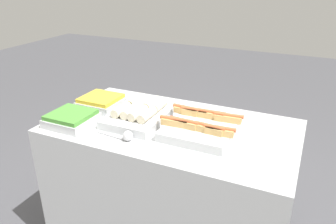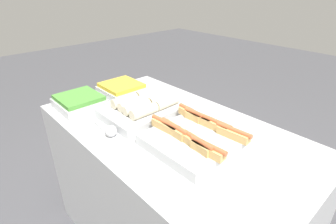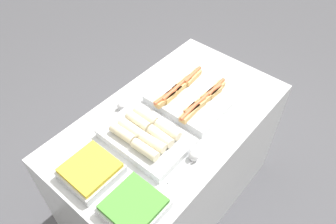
{
  "view_description": "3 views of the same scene",
  "coord_description": "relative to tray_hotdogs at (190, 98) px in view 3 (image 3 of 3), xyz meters",
  "views": [
    {
      "loc": [
        0.7,
        -1.57,
        1.72
      ],
      "look_at": [
        -0.03,
        0.0,
        0.96
      ],
      "focal_mm": 35.0,
      "sensor_mm": 36.0,
      "label": 1
    },
    {
      "loc": [
        0.84,
        -0.79,
        1.56
      ],
      "look_at": [
        -0.03,
        0.0,
        0.96
      ],
      "focal_mm": 28.0,
      "sensor_mm": 36.0,
      "label": 2
    },
    {
      "loc": [
        -0.97,
        -0.8,
        2.27
      ],
      "look_at": [
        -0.03,
        0.0,
        0.96
      ],
      "focal_mm": 35.0,
      "sensor_mm": 36.0,
      "label": 3
    }
  ],
  "objects": [
    {
      "name": "ground_plane",
      "position": [
        -0.18,
        0.0,
        -0.92
      ],
      "size": [
        12.0,
        12.0,
        0.0
      ],
      "primitive_type": "plane",
      "color": "#4C4C51"
    },
    {
      "name": "serving_spoon_near",
      "position": [
        -0.33,
        -0.27,
        -0.01
      ],
      "size": [
        0.23,
        0.06,
        0.06
      ],
      "color": "silver",
      "rests_on": "counter"
    },
    {
      "name": "tray_hotdogs",
      "position": [
        0.0,
        0.0,
        0.0
      ],
      "size": [
        0.43,
        0.44,
        0.1
      ],
      "color": "silver",
      "rests_on": "counter"
    },
    {
      "name": "tray_side_front",
      "position": [
        -0.72,
        -0.23,
        -0.0
      ],
      "size": [
        0.25,
        0.25,
        0.07
      ],
      "color": "silver",
      "rests_on": "counter"
    },
    {
      "name": "counter",
      "position": [
        -0.18,
        0.0,
        -0.48
      ],
      "size": [
        1.43,
        0.81,
        0.88
      ],
      "color": "silver",
      "rests_on": "ground_plane"
    },
    {
      "name": "tray_wraps",
      "position": [
        -0.39,
        0.0,
        0.0
      ],
      "size": [
        0.31,
        0.46,
        0.1
      ],
      "color": "silver",
      "rests_on": "counter"
    },
    {
      "name": "serving_spoon_far",
      "position": [
        -0.32,
        0.27,
        -0.01
      ],
      "size": [
        0.25,
        0.06,
        0.06
      ],
      "color": "silver",
      "rests_on": "counter"
    },
    {
      "name": "tray_side_back",
      "position": [
        -0.72,
        0.06,
        -0.0
      ],
      "size": [
        0.25,
        0.25,
        0.07
      ],
      "color": "silver",
      "rests_on": "counter"
    }
  ]
}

